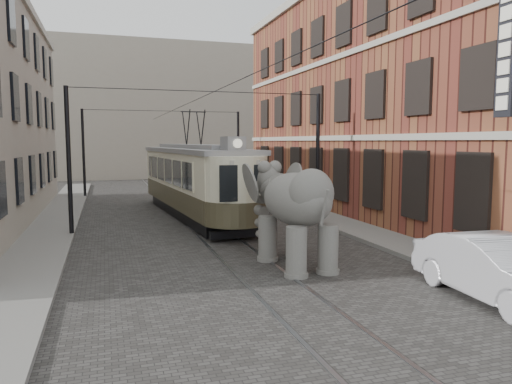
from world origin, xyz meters
name	(u,v)px	position (x,y,z in m)	size (l,w,h in m)	color
ground	(246,262)	(0.00, 0.00, 0.00)	(120.00, 120.00, 0.00)	#3E3C3A
tram_rails	(246,261)	(0.00, 0.00, 0.01)	(1.54, 80.00, 0.02)	slate
sidewalk_right	(408,247)	(6.00, 0.00, 0.07)	(2.00, 60.00, 0.15)	slate
sidewalk_left	(24,276)	(-6.50, 0.00, 0.07)	(2.00, 60.00, 0.15)	slate
brick_building	(392,102)	(11.00, 9.00, 6.00)	(8.00, 26.00, 12.00)	brown
distant_block	(144,112)	(0.00, 40.00, 7.00)	(28.00, 10.00, 14.00)	gray
catenary	(208,162)	(-0.20, 5.00, 3.00)	(11.00, 30.20, 6.00)	black
tram	(194,164)	(0.10, 9.85, 2.68)	(2.79, 13.50, 5.36)	beige
elephant	(297,215)	(1.29, -1.05, 1.61)	(2.89, 5.25, 3.21)	#5C5A55
parked_car	(497,269)	(4.68, -5.44, 0.78)	(1.66, 4.71, 1.55)	#B9B8BE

